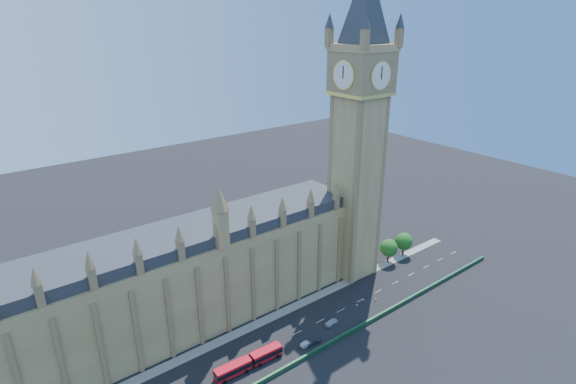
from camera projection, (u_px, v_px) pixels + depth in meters
ground at (285, 339)px, 117.67m from camera, size 400.00×400.00×0.00m
palace_westminster at (155, 289)px, 114.65m from camera, size 120.00×20.00×28.00m
elizabeth_tower at (360, 107)px, 129.98m from camera, size 20.59×20.59×105.00m
bridge_parapet at (307, 356)px, 110.81m from camera, size 160.00×0.60×1.20m
kerb_north at (265, 321)px, 124.65m from camera, size 160.00×3.00×0.16m
tree_east_near at (389, 247)px, 152.84m from camera, size 6.00×6.00×8.50m
tree_east_far at (404, 241)px, 157.41m from camera, size 6.00×6.00×8.50m
red_bus at (249, 362)px, 107.41m from camera, size 17.85×3.59×3.02m
car_grey at (313, 341)px, 115.77m from camera, size 4.25×1.92×1.42m
car_silver at (307, 344)px, 114.97m from camera, size 3.98×1.77×1.27m
car_white at (331, 322)px, 123.09m from camera, size 4.53×2.30×1.26m
cone_a at (357, 305)px, 130.89m from camera, size 0.60×0.60×0.74m
cone_b at (336, 319)px, 124.71m from camera, size 0.56×0.56×0.70m
cone_c at (376, 299)px, 133.55m from camera, size 0.59×0.59×0.71m
cone_d at (363, 300)px, 133.29m from camera, size 0.47×0.47×0.72m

